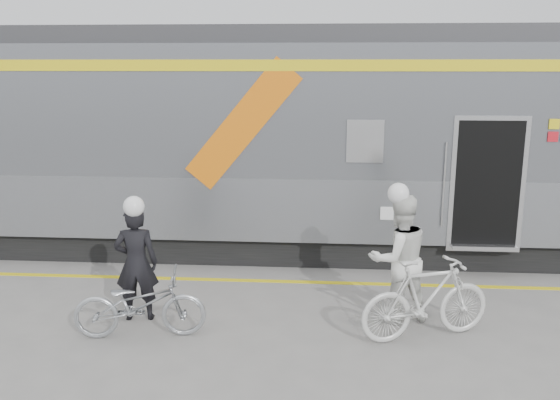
# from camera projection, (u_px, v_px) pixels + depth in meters

# --- Properties ---
(ground) EXTENTS (90.00, 90.00, 0.00)m
(ground) POSITION_uv_depth(u_px,v_px,m) (299.00, 343.00, 7.57)
(ground) COLOR slate
(ground) RESTS_ON ground
(train) EXTENTS (24.00, 3.17, 4.10)m
(train) POSITION_uv_depth(u_px,v_px,m) (349.00, 141.00, 11.12)
(train) COLOR black
(train) RESTS_ON ground
(safety_strip) EXTENTS (24.00, 0.12, 0.01)m
(safety_strip) POSITION_uv_depth(u_px,v_px,m) (304.00, 282.00, 9.65)
(safety_strip) COLOR yellow
(safety_strip) RESTS_ON ground
(man) EXTENTS (0.64, 0.47, 1.62)m
(man) POSITION_uv_depth(u_px,v_px,m) (136.00, 263.00, 8.12)
(man) COLOR black
(man) RESTS_ON ground
(bicycle_left) EXTENTS (1.77, 0.84, 0.89)m
(bicycle_left) POSITION_uv_depth(u_px,v_px,m) (140.00, 304.00, 7.65)
(bicycle_left) COLOR #A0A4A7
(bicycle_left) RESTS_ON ground
(woman) EXTENTS (1.04, 0.93, 1.78)m
(woman) POSITION_uv_depth(u_px,v_px,m) (399.00, 258.00, 8.06)
(woman) COLOR white
(woman) RESTS_ON ground
(bicycle_right) EXTENTS (1.86, 1.09, 1.08)m
(bicycle_right) POSITION_uv_depth(u_px,v_px,m) (426.00, 299.00, 7.59)
(bicycle_right) COLOR silver
(bicycle_right) RESTS_ON ground
(helmet_man) EXTENTS (0.28, 0.28, 0.28)m
(helmet_man) POSITION_uv_depth(u_px,v_px,m) (132.00, 196.00, 7.90)
(helmet_man) COLOR white
(helmet_man) RESTS_ON man
(helmet_woman) EXTENTS (0.29, 0.29, 0.29)m
(helmet_woman) POSITION_uv_depth(u_px,v_px,m) (402.00, 184.00, 7.83)
(helmet_woman) COLOR white
(helmet_woman) RESTS_ON woman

